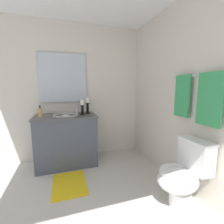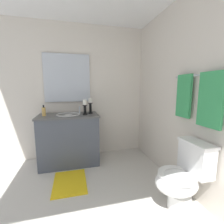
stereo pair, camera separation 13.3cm
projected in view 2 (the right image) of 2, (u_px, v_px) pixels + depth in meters
name	position (u px, v px, depth m)	size (l,w,h in m)	color
floor	(75.00, 210.00, 1.68)	(2.92, 2.80, 0.02)	beige
wall_back	(193.00, 95.00, 1.83)	(2.92, 0.04, 2.45)	silver
wall_left	(71.00, 92.00, 2.89)	(0.04, 2.80, 2.45)	silver
vanity_cabinet	(69.00, 139.00, 2.69)	(0.58, 1.00, 0.86)	#474C56
sink_basin	(69.00, 117.00, 2.63)	(0.40, 0.40, 0.24)	white
mirror	(67.00, 78.00, 2.79)	(0.02, 0.81, 0.85)	silver
candle_holder_tall	(90.00, 105.00, 2.76)	(0.09, 0.09, 0.26)	black
candle_holder_short	(85.00, 107.00, 2.64)	(0.09, 0.09, 0.25)	black
soap_bottle	(44.00, 112.00, 2.48)	(0.06, 0.06, 0.18)	#E5B259
toilet	(182.00, 177.00, 1.64)	(0.39, 0.54, 0.75)	white
towel_bar	(199.00, 75.00, 1.65)	(0.02, 0.02, 0.75)	silver
towel_near_vanity	(184.00, 96.00, 1.87)	(0.23, 0.03, 0.51)	#389E59
towel_center	(210.00, 100.00, 1.51)	(0.28, 0.03, 0.55)	#389E59
bath_mat	(70.00, 182.00, 2.15)	(0.60, 0.44, 0.02)	yellow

